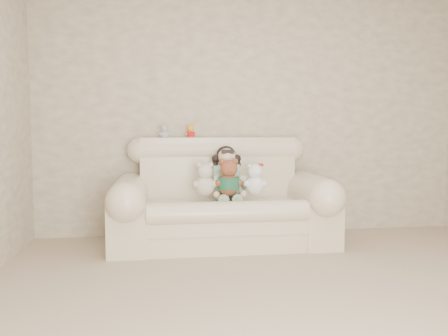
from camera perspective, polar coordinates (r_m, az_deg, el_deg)
floor at (r=2.79m, az=14.23°, el=-18.81°), size 5.00×5.00×0.00m
wall_back at (r=4.96m, az=3.52°, el=6.97°), size 4.50×0.00×4.50m
sofa at (r=4.44m, az=-0.18°, el=-2.92°), size 2.10×0.95×1.03m
seated_child at (r=4.50m, az=0.32°, el=-0.57°), size 0.37×0.43×0.54m
brown_teddy at (r=4.28m, az=0.57°, el=-0.70°), size 0.30×0.25×0.40m
white_cat at (r=4.35m, az=3.81°, el=-0.95°), size 0.26×0.23×0.35m
cream_teddy at (r=4.28m, az=-2.36°, el=-0.98°), size 0.24×0.18×0.36m
yellow_mini_bear at (r=4.73m, az=-4.11°, el=4.62°), size 0.13×0.12×0.17m
grey_mini_plush at (r=4.69m, az=-7.30°, el=4.62°), size 0.12×0.09×0.18m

